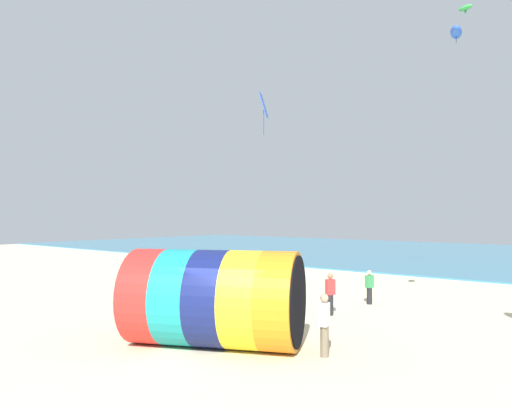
% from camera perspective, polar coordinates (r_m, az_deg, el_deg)
% --- Properties ---
extents(ground_plane, '(120.00, 120.00, 0.00)m').
position_cam_1_polar(ground_plane, '(15.34, -2.68, -16.43)').
color(ground_plane, beige).
extents(giant_inflatable_tube, '(5.96, 4.93, 2.95)m').
position_cam_1_polar(giant_inflatable_tube, '(15.60, -4.73, -10.62)').
color(giant_inflatable_tube, red).
rests_on(giant_inflatable_tube, ground).
extents(kite_handler, '(0.30, 0.40, 1.79)m').
position_cam_1_polar(kite_handler, '(14.70, 7.84, -13.40)').
color(kite_handler, '#726651').
rests_on(kite_handler, ground).
extents(kite_green_parafoil, '(0.94, 0.62, 0.47)m').
position_cam_1_polar(kite_green_parafoil, '(32.28, 22.82, 20.01)').
color(kite_green_parafoil, green).
extents(kite_blue_parafoil, '(0.79, 1.23, 0.60)m').
position_cam_1_polar(kite_blue_parafoil, '(21.05, 21.90, 17.80)').
color(kite_blue_parafoil, blue).
extents(kite_blue_diamond, '(0.87, 1.08, 2.42)m').
position_cam_1_polar(kite_blue_diamond, '(29.06, 0.89, 11.24)').
color(kite_blue_diamond, blue).
extents(bystander_near_water, '(0.31, 0.41, 1.53)m').
position_cam_1_polar(bystander_near_water, '(23.40, 12.83, -9.20)').
color(bystander_near_water, black).
rests_on(bystander_near_water, ground).
extents(bystander_mid_beach, '(0.36, 0.42, 1.68)m').
position_cam_1_polar(bystander_mid_beach, '(20.58, 8.49, -10.06)').
color(bystander_mid_beach, black).
rests_on(bystander_mid_beach, ground).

